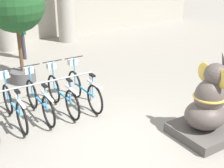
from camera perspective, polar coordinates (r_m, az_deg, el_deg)
ground_plane at (r=6.19m, az=0.89°, el=-10.69°), size 60.00×60.00×0.00m
bike_rack at (r=7.08m, az=-15.76°, el=-1.62°), size 3.40×0.05×0.77m
bicycle_2 at (r=7.01m, az=-17.57°, el=-3.66°), size 0.48×1.76×1.09m
bicycle_3 at (r=7.13m, az=-13.24°, el=-2.71°), size 0.48×1.76×1.09m
bicycle_4 at (r=7.32m, az=-9.17°, el=-1.71°), size 0.48×1.76×1.09m
bicycle_5 at (r=7.52m, az=-5.26°, el=-0.80°), size 0.48×1.76×1.09m
elephant_statue at (r=6.42m, az=17.04°, el=-4.36°), size 1.12×1.12×1.77m
person_pedestrian at (r=11.18m, az=-16.28°, el=9.83°), size 0.24×0.47×1.80m
potted_tree at (r=8.81m, az=-17.31°, el=13.50°), size 1.58×1.58×3.03m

